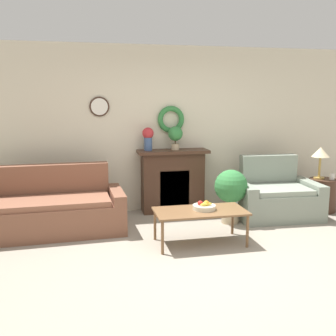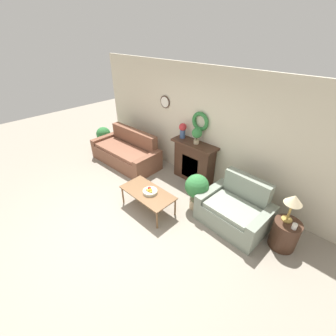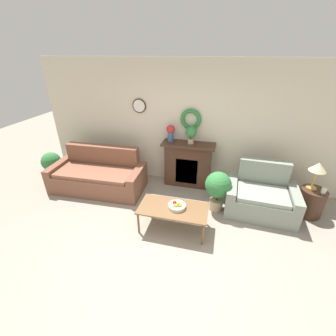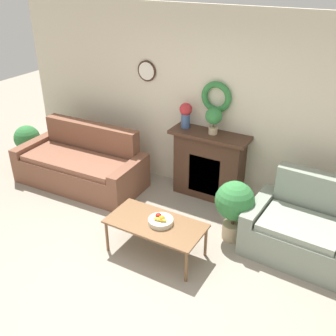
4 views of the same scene
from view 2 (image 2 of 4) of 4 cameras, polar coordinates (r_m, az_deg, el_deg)
The scene contains 14 objects.
ground_plane at distance 4.68m, azimuth -12.47°, elevation -13.88°, with size 16.00×16.00×0.00m, color gray.
wall_back at distance 5.37m, azimuth 8.09°, elevation 10.32°, with size 6.80×0.15×2.70m.
fireplace at distance 5.55m, azimuth 6.60°, elevation 1.64°, with size 1.15×0.41×1.03m.
couch_left at distance 6.49m, azimuth -10.44°, elevation 3.89°, with size 2.06×1.00×0.91m.
loveseat_right at distance 4.61m, azimuth 16.67°, elevation -10.20°, with size 1.31×0.97×0.94m.
coffee_table at distance 4.68m, azimuth -5.21°, elevation -6.45°, with size 1.17×0.59×0.44m.
fruit_bowl at distance 4.61m, azimuth -4.59°, elevation -5.91°, with size 0.30×0.30×0.12m.
side_table_by_loveseat at distance 4.53m, azimuth 27.47°, elevation -14.68°, with size 0.45×0.45×0.55m.
table_lamp at distance 4.14m, azimuth 29.30°, elevation -7.31°, with size 0.29×0.29×0.52m.
mug at distance 4.25m, azimuth 29.46°, elevation -12.79°, with size 0.08×0.08×0.10m.
vase_on_mantel_left at distance 5.47m, azimuth 3.76°, elevation 9.72°, with size 0.18×0.18×0.37m.
potted_plant_on_mantel at distance 5.19m, azimuth 7.36°, elevation 8.60°, with size 0.24×0.24×0.38m.
potted_plant_floor_by_couch at distance 7.40m, azimuth -16.02°, elevation 7.97°, with size 0.44×0.44×0.71m.
potted_plant_floor_by_loveseat at distance 4.67m, azimuth 7.31°, elevation -5.06°, with size 0.49×0.49×0.81m.
Camera 2 is at (2.92, -1.59, 3.30)m, focal length 24.00 mm.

